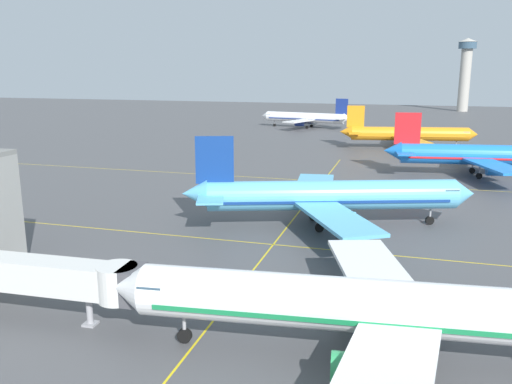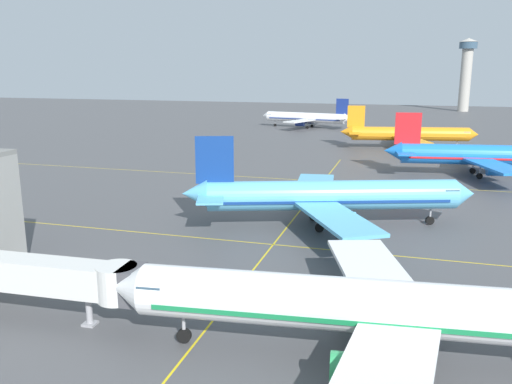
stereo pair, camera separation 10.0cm
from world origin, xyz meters
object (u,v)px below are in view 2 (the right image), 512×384
Objects in this scene: control_tower at (466,69)px; airliner_far_left_stand at (408,134)px; jet_bridge at (44,276)px; airliner_front_gate at (370,307)px; airliner_far_right_stand at (306,118)px; airliner_third_row at (486,155)px; airliner_second_row at (328,196)px.

airliner_far_left_stand is at bearing -100.42° from control_tower.
jet_bridge is at bearing -104.27° from airliner_far_left_stand.
airliner_front_gate reaches higher than airliner_far_right_stand.
airliner_second_row is at bearing -120.24° from airliner_third_row.
airliner_third_row reaches higher than airliner_far_left_stand.
airliner_front_gate is 78.40m from airliner_third_row.
jet_bridge is at bearing -87.46° from airliner_far_right_stand.
airliner_far_left_stand is 116.33m from jet_bridge.
airliner_third_row reaches higher than airliner_front_gate.
airliner_far_left_stand is (9.69, 78.01, -0.40)m from airliner_second_row.
airliner_far_right_stand is 1.65× the size of jet_bridge.
airliner_second_row reaches higher than airliner_far_right_stand.
airliner_front_gate is at bearing -90.80° from airliner_far_left_stand.
jet_bridge is (6.85, -154.49, 0.40)m from airliner_far_right_stand.
airliner_second_row reaches higher than jet_bridge.
control_tower is at bearing 57.31° from airliner_far_right_stand.
airliner_third_row is at bearing 77.58° from airliner_front_gate.
jet_bridge is at bearing -118.65° from airliner_second_row.
airliner_third_row is 1.94× the size of jet_bridge.
airliner_far_right_stand is 113.40m from control_tower.
airliner_third_row reaches higher than airliner_far_right_stand.
airliner_front_gate is 157.16m from airliner_far_right_stand.
airliner_front_gate is 1.14× the size of control_tower.
airliner_third_row is 92.16m from airliner_far_right_stand.
airliner_second_row is 1.89× the size of jet_bridge.
airliner_far_left_stand is at bearing 113.54° from airliner_third_row.
control_tower is at bearing 77.82° from jet_bridge.
airliner_far_left_stand is 1.75× the size of jet_bridge.
airliner_second_row is 39.58m from jet_bridge.
control_tower is at bearing 86.74° from airliner_third_row.
control_tower reaches higher than airliner_second_row.
control_tower reaches higher than airliner_far_left_stand.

